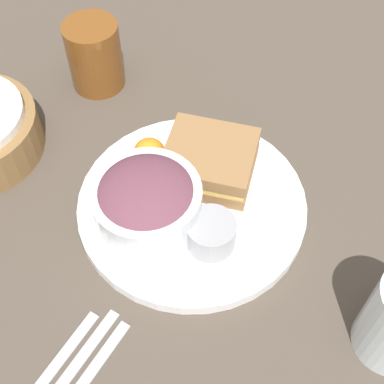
{
  "coord_description": "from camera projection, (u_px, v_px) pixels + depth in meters",
  "views": [
    {
      "loc": [
        -0.37,
        -0.1,
        0.56
      ],
      "look_at": [
        0.0,
        0.0,
        0.04
      ],
      "focal_mm": 50.0,
      "sensor_mm": 36.0,
      "label": 1
    }
  ],
  "objects": [
    {
      "name": "spoon",
      "position": [
        46.0,
        377.0,
        0.55
      ],
      "size": [
        0.16,
        0.06,
        0.01
      ],
      "primitive_type": "cube",
      "rotation": [
        0.0,
        0.0,
        2.87
      ],
      "color": "#B2B2B7",
      "rests_on": "ground_plane"
    },
    {
      "name": "dressing_cup",
      "position": [
        211.0,
        234.0,
        0.61
      ],
      "size": [
        0.06,
        0.06,
        0.04
      ],
      "primitive_type": "cylinder",
      "color": "#99999E",
      "rests_on": "plate"
    },
    {
      "name": "drink_glass",
      "position": [
        95.0,
        55.0,
        0.78
      ],
      "size": [
        0.08,
        0.08,
        0.1
      ],
      "primitive_type": "cylinder",
      "color": "brown",
      "rests_on": "ground_plane"
    },
    {
      "name": "plate",
      "position": [
        192.0,
        205.0,
        0.67
      ],
      "size": [
        0.29,
        0.29,
        0.02
      ],
      "primitive_type": "cylinder",
      "color": "white",
      "rests_on": "ground_plane"
    },
    {
      "name": "sandwich",
      "position": [
        210.0,
        161.0,
        0.67
      ],
      "size": [
        0.1,
        0.11,
        0.05
      ],
      "color": "olive",
      "rests_on": "plate"
    },
    {
      "name": "salad_bowl",
      "position": [
        147.0,
        201.0,
        0.62
      ],
      "size": [
        0.13,
        0.13,
        0.08
      ],
      "color": "white",
      "rests_on": "plate"
    },
    {
      "name": "ground_plane",
      "position": [
        192.0,
        209.0,
        0.68
      ],
      "size": [
        4.0,
        4.0,
        0.0
      ],
      "primitive_type": "plane",
      "color": "#4C4238"
    },
    {
      "name": "orange_wedge",
      "position": [
        149.0,
        154.0,
        0.68
      ],
      "size": [
        0.04,
        0.04,
        0.04
      ],
      "primitive_type": "sphere",
      "color": "orange",
      "rests_on": "plate"
    }
  ]
}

